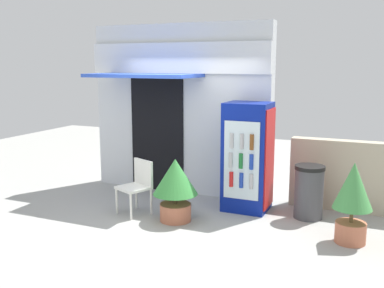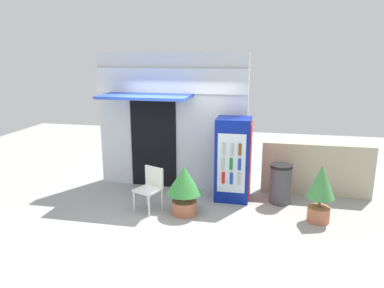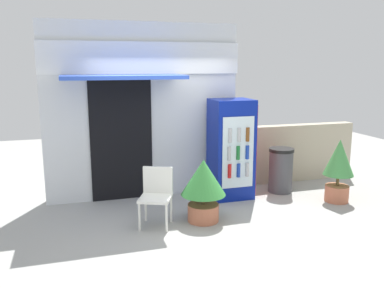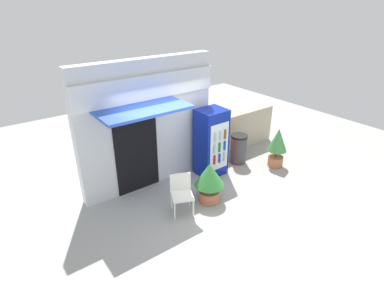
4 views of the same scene
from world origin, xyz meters
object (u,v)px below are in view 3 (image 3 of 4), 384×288
potted_plant_near_shop (203,184)px  potted_plant_curbside (339,165)px  plastic_chair (156,192)px  drink_cooler (231,149)px  trash_bin (281,170)px

potted_plant_near_shop → potted_plant_curbside: (2.54, 0.17, 0.06)m
plastic_chair → potted_plant_near_shop: 0.72m
potted_plant_curbside → drink_cooler: bearing=154.9°
potted_plant_curbside → trash_bin: size_ratio=1.32×
potted_plant_curbside → trash_bin: potted_plant_curbside is taller
drink_cooler → trash_bin: bearing=-0.9°
drink_cooler → trash_bin: drink_cooler is taller
plastic_chair → potted_plant_curbside: (3.25, 0.09, 0.15)m
drink_cooler → potted_plant_near_shop: drink_cooler is taller
drink_cooler → plastic_chair: size_ratio=2.05×
potted_plant_near_shop → potted_plant_curbside: potted_plant_curbside is taller
trash_bin → drink_cooler: bearing=179.1°
drink_cooler → potted_plant_near_shop: bearing=-131.4°
potted_plant_near_shop → trash_bin: size_ratio=1.16×
trash_bin → potted_plant_near_shop: bearing=-152.9°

